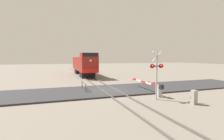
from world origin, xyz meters
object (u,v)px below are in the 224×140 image
Objects in this scene: utility_cabinet at (194,97)px; guard_railing at (84,85)px; crossing_gate at (154,87)px; locomotive at (84,64)px; crossing_signal at (157,70)px.

utility_cabinet is 0.43× the size of guard_railing.
utility_cabinet is at bearing -46.80° from guard_railing.
utility_cabinet is at bearing -73.28° from crossing_gate.
locomotive is at bearing 101.02° from utility_cabinet.
guard_railing is at bearing -99.09° from locomotive.
utility_cabinet is 10.39m from guard_railing.
crossing_gate is at bearing -80.08° from locomotive.
utility_cabinet is (4.57, -23.47, -1.65)m from locomotive.
utility_cabinet is (1.91, -2.11, -1.99)m from crossing_signal.
crossing_signal is at bearing -46.38° from guard_railing.
guard_railing is (-5.21, 5.47, -1.90)m from crossing_signal.
locomotive reaches higher than guard_railing.
locomotive is 23.96m from utility_cabinet.
crossing_gate reaches higher than utility_cabinet.
crossing_signal is 7.79m from guard_railing.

